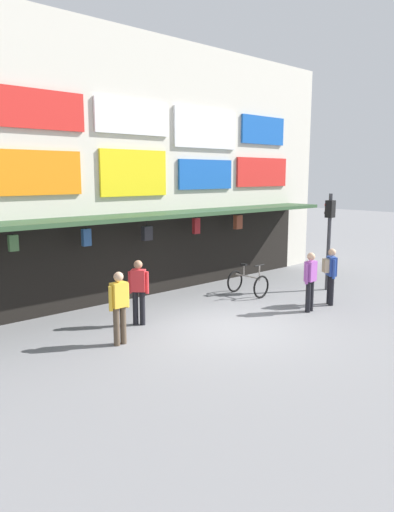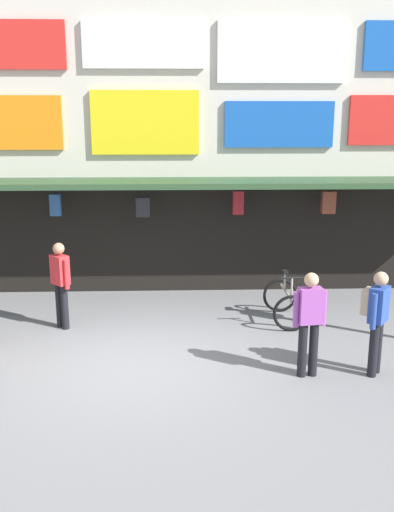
# 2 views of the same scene
# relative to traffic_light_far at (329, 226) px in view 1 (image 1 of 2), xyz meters

# --- Properties ---
(ground_plane) EXTENTS (80.00, 80.00, 0.00)m
(ground_plane) POSITION_rel_traffic_light_far_xyz_m (-5.34, -0.57, -2.14)
(ground_plane) COLOR slate
(shopfront) EXTENTS (18.00, 2.60, 8.00)m
(shopfront) POSITION_rel_traffic_light_far_xyz_m (-5.34, 4.00, 1.82)
(shopfront) COLOR beige
(shopfront) RESTS_ON ground
(traffic_light_far) EXTENTS (0.30, 0.34, 3.20)m
(traffic_light_far) POSITION_rel_traffic_light_far_xyz_m (0.00, 0.00, 0.00)
(traffic_light_far) COLOR #38383D
(traffic_light_far) RESTS_ON ground
(bicycle_parked) EXTENTS (0.74, 1.17, 1.05)m
(bicycle_parked) POSITION_rel_traffic_light_far_xyz_m (-2.52, 1.27, -1.75)
(bicycle_parked) COLOR black
(bicycle_parked) RESTS_ON ground
(pedestrian_in_white) EXTENTS (0.41, 0.41, 1.68)m
(pedestrian_in_white) POSITION_rel_traffic_light_far_xyz_m (-6.88, 1.08, -1.19)
(pedestrian_in_white) COLOR black
(pedestrian_in_white) RESTS_ON ground
(pedestrian_in_black) EXTENTS (0.47, 0.48, 1.68)m
(pedestrian_in_black) POSITION_rel_traffic_light_far_xyz_m (-1.58, -1.11, -1.16)
(pedestrian_in_black) COLOR black
(pedestrian_in_black) RESTS_ON ground
(pedestrian_in_red) EXTENTS (0.53, 0.26, 1.68)m
(pedestrian_in_red) POSITION_rel_traffic_light_far_xyz_m (-2.63, -1.14, -1.19)
(pedestrian_in_red) COLOR black
(pedestrian_in_red) RESTS_ON ground
(pedestrian_in_green) EXTENTS (0.53, 0.23, 1.68)m
(pedestrian_in_green) POSITION_rel_traffic_light_far_xyz_m (-8.05, 0.17, -1.19)
(pedestrian_in_green) COLOR brown
(pedestrian_in_green) RESTS_ON ground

